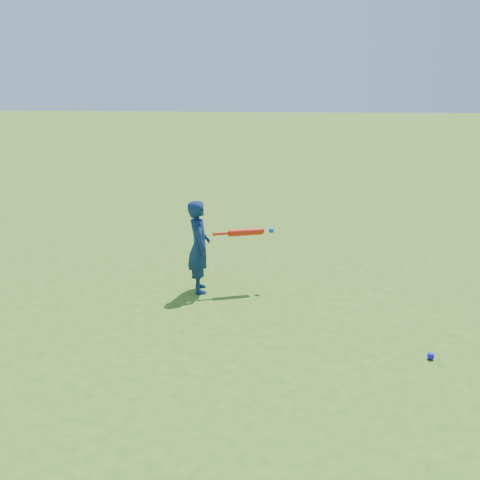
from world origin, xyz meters
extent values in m
plane|color=#3B6B19|center=(0.00, 0.00, 0.00)|extent=(80.00, 80.00, 0.00)
imported|color=#10224C|center=(-0.58, 0.38, 0.56)|extent=(0.37, 0.47, 1.12)
sphere|color=#0F0DDF|center=(1.82, -1.06, 0.03)|extent=(0.07, 0.07, 0.07)
cylinder|color=red|center=(-0.40, 0.39, 0.72)|extent=(0.03, 0.06, 0.06)
cylinder|color=red|center=(-0.31, 0.42, 0.72)|extent=(0.19, 0.09, 0.03)
cylinder|color=red|center=(-0.05, 0.51, 0.72)|extent=(0.40, 0.21, 0.08)
sphere|color=red|center=(0.14, 0.58, 0.72)|extent=(0.08, 0.08, 0.08)
sphere|color=blue|center=(0.27, 0.62, 0.72)|extent=(0.07, 0.07, 0.07)
camera|label=1|loc=(0.55, -5.59, 2.44)|focal=40.00mm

